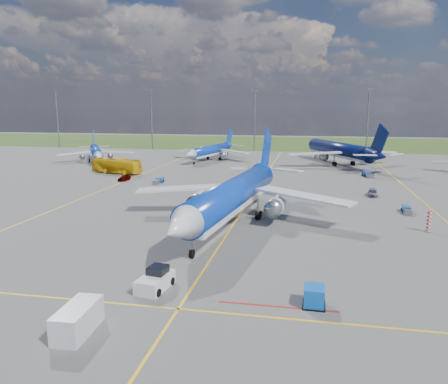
% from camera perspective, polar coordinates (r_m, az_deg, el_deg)
% --- Properties ---
extents(ground, '(400.00, 400.00, 0.00)m').
position_cam_1_polar(ground, '(55.43, 0.06, -6.06)').
color(ground, '#50504E').
rests_on(ground, ground).
extents(grass_strip, '(400.00, 80.00, 0.01)m').
position_cam_1_polar(grass_strip, '(202.91, 8.20, 6.37)').
color(grass_strip, '#2D4719').
rests_on(grass_strip, ground).
extents(taxiway_lines, '(60.25, 160.00, 0.02)m').
position_cam_1_polar(taxiway_lines, '(81.96, 3.86, -0.43)').
color(taxiway_lines, yellow).
rests_on(taxiway_lines, ground).
extents(floodlight_masts, '(202.20, 0.50, 22.70)m').
position_cam_1_polar(floodlight_masts, '(162.04, 11.15, 9.56)').
color(floodlight_masts, slate).
rests_on(floodlight_masts, ground).
extents(warning_post, '(0.50, 0.50, 3.00)m').
position_cam_1_polar(warning_post, '(63.83, 25.18, -3.44)').
color(warning_post, red).
rests_on(warning_post, ground).
extents(bg_jet_nw, '(37.58, 40.45, 8.50)m').
position_cam_1_polar(bg_jet_nw, '(136.21, -16.30, 3.77)').
color(bg_jet_nw, '#0C35AC').
rests_on(bg_jet_nw, ground).
extents(bg_jet_nnw, '(32.45, 38.44, 8.79)m').
position_cam_1_polar(bg_jet_nnw, '(135.36, -1.73, 4.16)').
color(bg_jet_nnw, '#0C35AC').
rests_on(bg_jet_nnw, ground).
extents(bg_jet_n, '(50.78, 56.21, 12.01)m').
position_cam_1_polar(bg_jet_n, '(130.17, 14.71, 3.53)').
color(bg_jet_n, '#081244').
rests_on(bg_jet_n, ground).
extents(main_airliner, '(41.15, 50.69, 12.18)m').
position_cam_1_polar(main_airliner, '(62.54, 1.26, -4.06)').
color(main_airliner, '#0C35AC').
rests_on(main_airliner, ground).
extents(pushback_tug, '(2.73, 5.91, 1.97)m').
position_cam_1_polar(pushback_tug, '(41.09, -8.92, -11.30)').
color(pushback_tug, silver).
rests_on(pushback_tug, ground).
extents(uld_container, '(1.71, 2.12, 1.66)m').
position_cam_1_polar(uld_container, '(38.13, 11.70, -13.18)').
color(uld_container, blue).
rests_on(uld_container, ground).
extents(service_van, '(2.25, 4.76, 2.06)m').
position_cam_1_polar(service_van, '(34.97, -18.56, -15.52)').
color(service_van, silver).
rests_on(service_van, ground).
extents(apron_bus, '(13.73, 6.72, 3.73)m').
position_cam_1_polar(apron_bus, '(111.80, -13.86, 3.33)').
color(apron_bus, yellow).
rests_on(apron_bus, ground).
extents(service_car_a, '(1.88, 4.03, 1.33)m').
position_cam_1_polar(service_car_a, '(100.34, -12.89, 1.83)').
color(service_car_a, '#999999').
rests_on(service_car_a, ground).
extents(service_car_b, '(4.57, 2.20, 1.25)m').
position_cam_1_polar(service_car_b, '(90.06, 2.66, 1.03)').
color(service_car_b, '#999999').
rests_on(service_car_b, ground).
extents(service_car_c, '(2.09, 4.30, 1.20)m').
position_cam_1_polar(service_car_c, '(85.62, 18.85, -0.10)').
color(service_car_c, '#999999').
rests_on(service_car_c, ground).
extents(baggage_tug_w, '(1.49, 4.25, 0.94)m').
position_cam_1_polar(baggage_tug_w, '(74.08, 22.77, -2.19)').
color(baggage_tug_w, '#185390').
rests_on(baggage_tug_w, ground).
extents(baggage_tug_c, '(1.41, 4.61, 1.03)m').
position_cam_1_polar(baggage_tug_c, '(96.16, -8.54, 1.48)').
color(baggage_tug_c, navy).
rests_on(baggage_tug_c, ground).
extents(baggage_tug_e, '(2.28, 5.15, 1.12)m').
position_cam_1_polar(baggage_tug_e, '(108.64, 18.26, 2.17)').
color(baggage_tug_e, navy).
rests_on(baggage_tug_e, ground).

